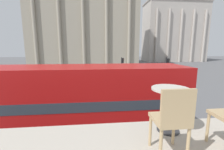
% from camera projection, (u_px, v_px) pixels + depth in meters
% --- Properties ---
extents(double_decker_bus, '(10.59, 2.68, 4.14)m').
position_uv_depth(double_decker_bus, '(78.00, 103.00, 7.45)').
color(double_decker_bus, black).
rests_on(double_decker_bus, ground_plane).
extents(cafe_dining_table, '(0.60, 0.60, 0.73)m').
position_uv_depth(cafe_dining_table, '(170.00, 100.00, 2.41)').
color(cafe_dining_table, '#2D2D30').
rests_on(cafe_dining_table, cafe_floor_slab).
extents(cafe_chair_0, '(0.40, 0.40, 0.91)m').
position_uv_depth(cafe_chair_0, '(172.00, 118.00, 1.81)').
color(cafe_chair_0, tan).
rests_on(cafe_chair_0, cafe_floor_slab).
extents(plaza_building_left, '(31.20, 16.66, 23.74)m').
position_uv_depth(plaza_building_left, '(85.00, 27.00, 46.82)').
color(plaza_building_left, '#A39984').
rests_on(plaza_building_left, ground_plane).
extents(plaza_building_right, '(24.86, 11.37, 23.60)m').
position_uv_depth(plaza_building_right, '(174.00, 33.00, 62.35)').
color(plaza_building_right, '#BCB2A8').
rests_on(plaza_building_right, ground_plane).
extents(traffic_light_near, '(0.42, 0.24, 4.15)m').
position_uv_depth(traffic_light_near, '(166.00, 72.00, 15.10)').
color(traffic_light_near, black).
rests_on(traffic_light_near, ground_plane).
extents(traffic_light_mid, '(0.42, 0.24, 3.88)m').
position_uv_depth(traffic_light_mid, '(122.00, 67.00, 20.58)').
color(traffic_light_mid, black).
rests_on(traffic_light_mid, ground_plane).
extents(car_black, '(4.20, 1.93, 1.35)m').
position_uv_depth(car_black, '(63.00, 86.00, 17.32)').
color(car_black, black).
rests_on(car_black, ground_plane).
extents(car_white, '(4.20, 1.93, 1.35)m').
position_uv_depth(car_white, '(155.00, 76.00, 24.16)').
color(car_white, black).
rests_on(car_white, ground_plane).
extents(pedestrian_olive, '(0.32, 0.32, 1.60)m').
position_uv_depth(pedestrian_olive, '(159.00, 84.00, 17.62)').
color(pedestrian_olive, '#282B33').
rests_on(pedestrian_olive, ground_plane).
extents(pedestrian_blue, '(0.32, 0.32, 1.64)m').
position_uv_depth(pedestrian_blue, '(158.00, 93.00, 13.86)').
color(pedestrian_blue, '#282B33').
rests_on(pedestrian_blue, ground_plane).
extents(pedestrian_grey, '(0.32, 0.32, 1.76)m').
position_uv_depth(pedestrian_grey, '(124.00, 84.00, 17.20)').
color(pedestrian_grey, '#282B33').
rests_on(pedestrian_grey, ground_plane).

